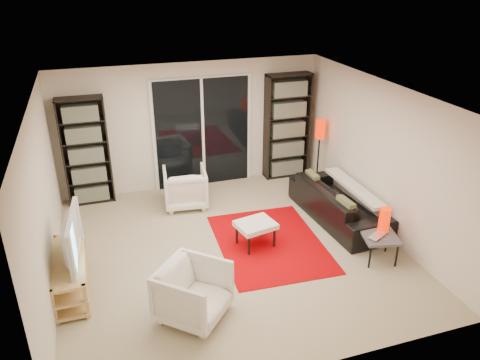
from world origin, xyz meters
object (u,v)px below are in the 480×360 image
Objects in this scene: floor_lamp at (320,136)px; armchair_front at (193,293)px; armchair_back at (185,187)px; side_table at (380,239)px; tv_stand at (70,274)px; bookshelf_right at (287,126)px; sofa at (338,203)px; bookshelf_left at (86,152)px; ottoman at (256,226)px.

armchair_front is at bearing -136.54° from floor_lamp.
armchair_back reaches higher than side_table.
bookshelf_right is at bearing 32.03° from tv_stand.
bookshelf_right is at bearing -0.17° from sofa.
side_table is (4.30, -0.64, 0.09)m from tv_stand.
floor_lamp is at bearing -8.52° from bookshelf_left.
ottoman and side_table have the same top height.
bookshelf_right is at bearing 122.05° from floor_lamp.
tv_stand is 2.72m from ottoman.
tv_stand is at bearing -174.02° from ottoman.
bookshelf_left is at bearing 140.31° from side_table.
floor_lamp reaches higher than armchair_front.
bookshelf_right is 3.34m from side_table.
tv_stand is 1.76m from armchair_front.
side_table is at bearing -96.67° from floor_lamp.
floor_lamp is (4.60, 2.00, 0.75)m from tv_stand.
ottoman is 1.84m from side_table.
bookshelf_left is at bearing 134.99° from ottoman.
tv_stand is 2.28× the size of side_table.
tv_stand is at bearing -147.97° from bookshelf_right.
sofa is at bearing -26.74° from bookshelf_left.
ottoman is at bearing -2.11° from armchair_front.
floor_lamp reaches higher than armchair_back.
armchair_back is (1.96, 1.95, 0.08)m from tv_stand.
tv_stand is at bearing 51.99° from armchair_back.
bookshelf_right is 2.45m from armchair_back.
floor_lamp is (1.90, 1.71, 0.67)m from ottoman.
bookshelf_left is at bearing 82.29° from tv_stand.
side_table is at bearing -40.33° from armchair_front.
tv_stand is 0.64× the size of sofa.
bookshelf_right is 1.00× the size of sofa.
bookshelf_right reaches higher than armchair_front.
side_table is at bearing -88.42° from bookshelf_right.
tv_stand is at bearing 94.88° from sofa.
floor_lamp is (0.40, -0.64, -0.04)m from bookshelf_right.
tv_stand is (-4.21, -2.63, -0.79)m from bookshelf_right.
bookshelf_right is at bearing -0.00° from bookshelf_left.
armchair_back is 3.00m from armchair_front.
tv_stand is at bearing -97.71° from bookshelf_left.
bookshelf_right is at bearing -155.81° from armchair_back.
sofa is 1.66m from ottoman.
bookshelf_left is 1.86m from armchair_back.
sofa is (0.12, -2.00, -0.74)m from bookshelf_right.
tv_stand is (-0.36, -2.63, -0.71)m from bookshelf_left.
side_table is 2.73m from floor_lamp.
sofa is at bearing -86.70° from bookshelf_right.
bookshelf_right reaches higher than floor_lamp.
armchair_back reaches higher than sofa.
bookshelf_right is 2.14m from sofa.
armchair_back is at bearing 132.08° from side_table.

